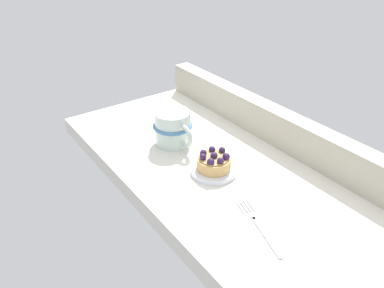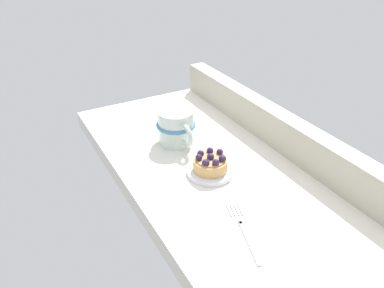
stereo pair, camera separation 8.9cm
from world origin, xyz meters
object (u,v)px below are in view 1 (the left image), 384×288
at_px(dessert_plate, 213,170).
at_px(dessert_fork, 259,225).
at_px(coffee_mug, 173,128).
at_px(raspberry_tart, 214,162).

height_order(dessert_plate, dessert_fork, dessert_plate).
distance_m(dessert_plate, coffee_mug, 0.16).
bearing_deg(dessert_fork, raspberry_tart, 167.74).
distance_m(raspberry_tart, dessert_fork, 0.19).
bearing_deg(dessert_fork, coffee_mug, 173.74).
height_order(raspberry_tart, coffee_mug, coffee_mug).
xyz_separation_m(dessert_plate, coffee_mug, (-0.16, -0.00, 0.04)).
bearing_deg(dessert_plate, coffee_mug, -179.04).
height_order(raspberry_tart, dessert_fork, raspberry_tart).
relative_size(dessert_plate, coffee_mug, 0.79).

